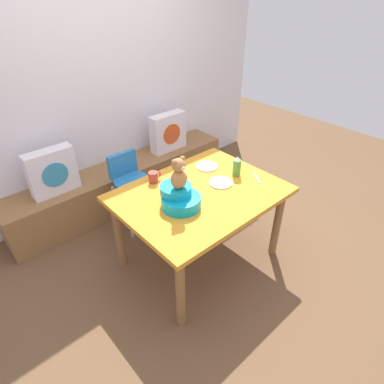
# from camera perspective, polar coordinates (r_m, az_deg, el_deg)

# --- Properties ---
(ground_plane) EXTENTS (8.00, 8.00, 0.00)m
(ground_plane) POSITION_cam_1_polar(r_m,az_deg,el_deg) (3.10, 1.26, -11.41)
(ground_plane) COLOR brown
(back_wall) EXTENTS (4.40, 0.10, 2.60)m
(back_wall) POSITION_cam_1_polar(r_m,az_deg,el_deg) (3.57, -16.27, 17.92)
(back_wall) COLOR silver
(back_wall) RESTS_ON ground_plane
(window_bench) EXTENTS (2.60, 0.44, 0.46)m
(window_bench) POSITION_cam_1_polar(r_m,az_deg,el_deg) (3.77, -11.80, 1.48)
(window_bench) COLOR olive
(window_bench) RESTS_ON ground_plane
(pillow_floral_left) EXTENTS (0.44, 0.15, 0.44)m
(pillow_floral_left) POSITION_cam_1_polar(r_m,az_deg,el_deg) (3.29, -23.42, 3.26)
(pillow_floral_left) COLOR silver
(pillow_floral_left) RESTS_ON window_bench
(pillow_floral_right) EXTENTS (0.44, 0.15, 0.44)m
(pillow_floral_right) POSITION_cam_1_polar(r_m,az_deg,el_deg) (3.85, -4.25, 10.47)
(pillow_floral_right) COLOR silver
(pillow_floral_right) RESTS_ON window_bench
(dining_table) EXTENTS (1.32, 1.01, 0.74)m
(dining_table) POSITION_cam_1_polar(r_m,az_deg,el_deg) (2.68, 1.43, -1.70)
(dining_table) COLOR orange
(dining_table) RESTS_ON ground_plane
(highchair) EXTENTS (0.34, 0.45, 0.79)m
(highchair) POSITION_cam_1_polar(r_m,az_deg,el_deg) (3.22, -10.72, 1.73)
(highchair) COLOR #2672B2
(highchair) RESTS_ON ground_plane
(infant_seat_teal) EXTENTS (0.30, 0.33, 0.16)m
(infant_seat_teal) POSITION_cam_1_polar(r_m,az_deg,el_deg) (2.44, -2.25, -0.98)
(infant_seat_teal) COLOR #0D96BB
(infant_seat_teal) RESTS_ON dining_table
(teddy_bear) EXTENTS (0.13, 0.12, 0.25)m
(teddy_bear) POSITION_cam_1_polar(r_m,az_deg,el_deg) (2.33, -2.35, 3.18)
(teddy_bear) COLOR #AE733F
(teddy_bear) RESTS_ON infant_seat_teal
(ketchup_bottle) EXTENTS (0.07, 0.07, 0.18)m
(ketchup_bottle) POSITION_cam_1_polar(r_m,az_deg,el_deg) (2.84, 7.92, 4.45)
(ketchup_bottle) COLOR #4C8C33
(ketchup_bottle) RESTS_ON dining_table
(coffee_mug) EXTENTS (0.12, 0.08, 0.09)m
(coffee_mug) POSITION_cam_1_polar(r_m,az_deg,el_deg) (2.75, -6.80, 2.64)
(coffee_mug) COLOR #9E332D
(coffee_mug) RESTS_ON dining_table
(dinner_plate_near) EXTENTS (0.20, 0.20, 0.01)m
(dinner_plate_near) POSITION_cam_1_polar(r_m,az_deg,el_deg) (2.75, 5.09, 1.67)
(dinner_plate_near) COLOR white
(dinner_plate_near) RESTS_ON dining_table
(dinner_plate_far) EXTENTS (0.20, 0.20, 0.01)m
(dinner_plate_far) POSITION_cam_1_polar(r_m,az_deg,el_deg) (2.98, 2.63, 4.56)
(dinner_plate_far) COLOR white
(dinner_plate_far) RESTS_ON dining_table
(cell_phone) EXTENTS (0.16, 0.14, 0.01)m
(cell_phone) POSITION_cam_1_polar(r_m,az_deg,el_deg) (2.79, -3.01, 2.23)
(cell_phone) COLOR black
(cell_phone) RESTS_ON dining_table
(table_fork) EXTENTS (0.10, 0.15, 0.01)m
(table_fork) POSITION_cam_1_polar(r_m,az_deg,el_deg) (2.86, 11.40, 2.43)
(table_fork) COLOR silver
(table_fork) RESTS_ON dining_table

